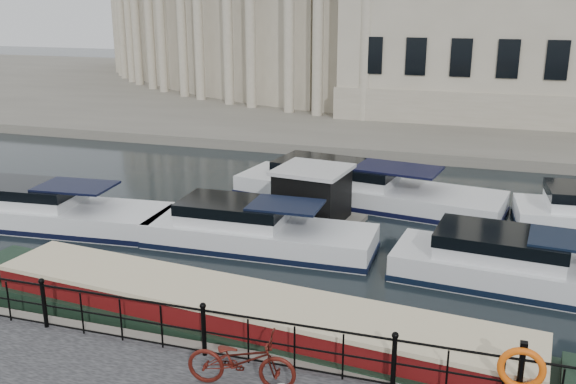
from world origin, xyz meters
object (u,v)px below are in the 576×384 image
object	(u,v)px
bicycle	(241,360)
harbour_hut	(312,199)
life_ring_post	(521,370)
narrowboat	(245,328)

from	to	relation	value
bicycle	harbour_hut	distance (m)	11.07
life_ring_post	narrowboat	world-z (taller)	life_ring_post
bicycle	life_ring_post	xyz separation A→B (m)	(5.11, 0.79, 0.30)
life_ring_post	harbour_hut	distance (m)	12.21
narrowboat	harbour_hut	xyz separation A→B (m)	(-0.73, 8.46, 0.59)
narrowboat	harbour_hut	distance (m)	8.51
life_ring_post	harbour_hut	xyz separation A→B (m)	(-6.75, 10.16, -0.47)
bicycle	harbour_hut	bearing A→B (deg)	1.66
life_ring_post	narrowboat	xyz separation A→B (m)	(-6.02, 1.70, -1.06)
harbour_hut	narrowboat	bearing A→B (deg)	-78.18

